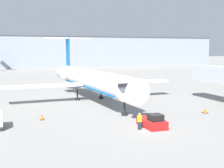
{
  "coord_description": "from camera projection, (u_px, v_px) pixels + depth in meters",
  "views": [
    {
      "loc": [
        -14.91,
        -29.25,
        8.53
      ],
      "look_at": [
        0.0,
        13.13,
        3.52
      ],
      "focal_mm": 50.0,
      "sensor_mm": 36.0,
      "label": 1
    }
  ],
  "objects": [
    {
      "name": "jet_bridge",
      "position": [
        221.0,
        75.0,
        49.61
      ],
      "size": [
        3.2,
        11.74,
        6.19
      ],
      "color": "#2D2D33",
      "rests_on": "ground"
    },
    {
      "name": "worker_near_tug",
      "position": [
        139.0,
        121.0,
        33.14
      ],
      "size": [
        0.4,
        0.25,
        1.81
      ],
      "color": "#232838",
      "rests_on": "ground"
    },
    {
      "name": "traffic_cone_right",
      "position": [
        205.0,
        110.0,
        41.93
      ],
      "size": [
        0.72,
        0.72,
        0.74
      ],
      "color": "black",
      "rests_on": "ground"
    },
    {
      "name": "pushback_tug",
      "position": [
        152.0,
        122.0,
        34.26
      ],
      "size": [
        2.01,
        3.95,
        1.61
      ],
      "color": "#B21919",
      "rests_on": "ground"
    },
    {
      "name": "ground_plane",
      "position": [
        153.0,
        130.0,
        33.28
      ],
      "size": [
        600.0,
        600.0,
        0.0
      ],
      "primitive_type": "plane",
      "color": "gray"
    },
    {
      "name": "traffic_cone_left",
      "position": [
        42.0,
        117.0,
        37.84
      ],
      "size": [
        0.52,
        0.52,
        0.76
      ],
      "color": "black",
      "rests_on": "ground"
    },
    {
      "name": "airplane_main",
      "position": [
        91.0,
        79.0,
        51.97
      ],
      "size": [
        29.35,
        32.73,
        10.89
      ],
      "color": "silver",
      "rests_on": "ground"
    },
    {
      "name": "terminal_building",
      "position": [
        36.0,
        51.0,
        144.91
      ],
      "size": [
        180.0,
        16.8,
        15.74
      ],
      "color": "#8C939E",
      "rests_on": "ground"
    }
  ]
}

